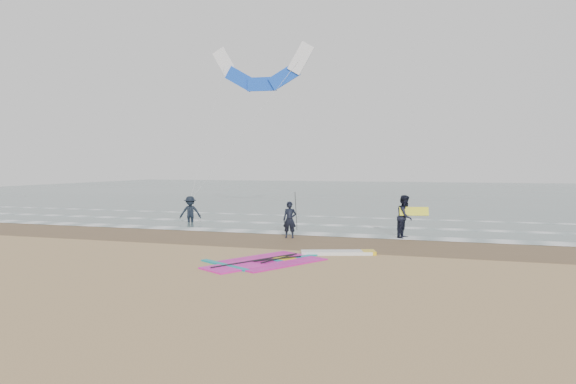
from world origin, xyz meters
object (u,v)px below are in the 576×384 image
(person_standing, at_px, (290,220))
(surf_kite, at_px, (262,73))
(person_walking, at_px, (405,217))
(windsurf_rig, at_px, (290,259))
(person_wading, at_px, (190,206))

(person_standing, distance_m, surf_kite, 11.98)
(person_standing, height_order, person_walking, person_walking)
(windsurf_rig, distance_m, person_walking, 7.56)
(person_walking, bearing_deg, surf_kite, 73.25)
(person_standing, distance_m, person_walking, 5.26)
(person_standing, bearing_deg, person_walking, 10.07)
(windsurf_rig, height_order, person_standing, person_standing)
(windsurf_rig, relative_size, person_walking, 2.88)
(surf_kite, bearing_deg, person_standing, -61.74)
(windsurf_rig, height_order, person_wading, person_wading)
(windsurf_rig, relative_size, surf_kite, 0.60)
(windsurf_rig, distance_m, person_wading, 12.96)
(windsurf_rig, relative_size, person_standing, 3.38)
(windsurf_rig, xyz_separation_m, surf_kite, (-5.71, 12.82, 8.98))
(person_standing, xyz_separation_m, surf_kite, (-4.15, 7.71, 8.17))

